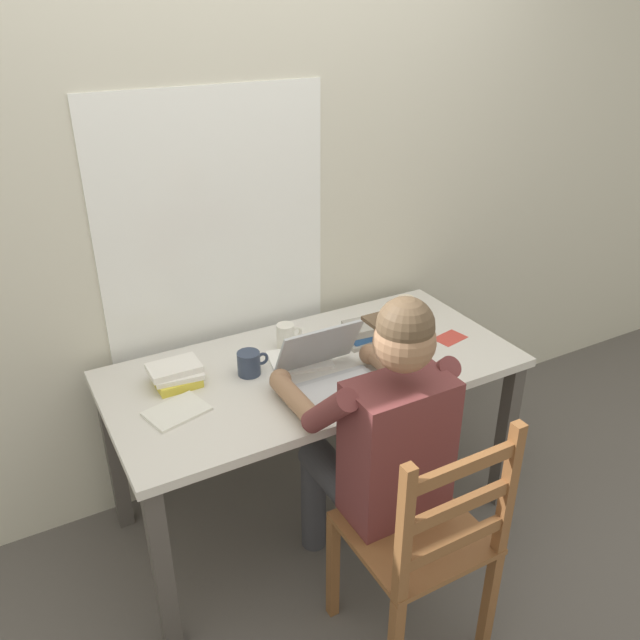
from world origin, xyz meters
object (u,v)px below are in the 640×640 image
(coffee_mug_dark, at_px, (249,363))
(book_stack_side, at_px, (364,333))
(coffee_mug_spare, at_px, (286,336))
(computer_mouse, at_px, (400,378))
(wooden_chair, at_px, (423,543))
(seated_person, at_px, (378,438))
(laptop, at_px, (332,374))
(desk, at_px, (314,385))
(book_stack_main, at_px, (176,374))
(landscape_photo_print, at_px, (450,338))
(coffee_mug_white, at_px, (406,307))

(coffee_mug_dark, relative_size, book_stack_side, 0.72)
(coffee_mug_dark, height_order, coffee_mug_spare, coffee_mug_spare)
(computer_mouse, distance_m, coffee_mug_dark, 0.57)
(wooden_chair, relative_size, book_stack_side, 5.50)
(computer_mouse, height_order, coffee_mug_spare, coffee_mug_spare)
(seated_person, distance_m, coffee_mug_spare, 0.65)
(wooden_chair, distance_m, laptop, 0.66)
(seated_person, relative_size, coffee_mug_dark, 10.10)
(coffee_mug_spare, bearing_deg, computer_mouse, -60.03)
(desk, xyz_separation_m, book_stack_main, (-0.51, 0.13, 0.13))
(laptop, relative_size, coffee_mug_spare, 3.04)
(computer_mouse, height_order, coffee_mug_dark, coffee_mug_dark)
(laptop, distance_m, book_stack_main, 0.57)
(computer_mouse, bearing_deg, landscape_photo_print, 24.60)
(computer_mouse, height_order, book_stack_main, book_stack_main)
(wooden_chair, height_order, book_stack_main, wooden_chair)
(coffee_mug_white, height_order, landscape_photo_print, coffee_mug_white)
(computer_mouse, height_order, coffee_mug_white, coffee_mug_white)
(wooden_chair, distance_m, book_stack_side, 0.91)
(book_stack_main, height_order, landscape_photo_print, book_stack_main)
(computer_mouse, bearing_deg, book_stack_side, 81.25)
(book_stack_main, bearing_deg, computer_mouse, -27.90)
(coffee_mug_spare, bearing_deg, coffee_mug_dark, -150.75)
(coffee_mug_white, relative_size, book_stack_main, 0.57)
(coffee_mug_dark, bearing_deg, coffee_mug_white, 7.65)
(coffee_mug_dark, xyz_separation_m, book_stack_main, (-0.26, 0.07, -0.01))
(coffee_mug_white, xyz_separation_m, coffee_mug_spare, (-0.59, 0.01, 0.00))
(coffee_mug_white, bearing_deg, book_stack_side, -160.87)
(computer_mouse, bearing_deg, coffee_mug_spare, 119.97)
(desk, height_order, seated_person, seated_person)
(book_stack_side, bearing_deg, coffee_mug_dark, -178.95)
(desk, relative_size, seated_person, 1.26)
(coffee_mug_white, distance_m, book_stack_main, 1.06)
(landscape_photo_print, bearing_deg, desk, 160.64)
(wooden_chair, xyz_separation_m, laptop, (-0.01, 0.58, 0.32))
(coffee_mug_white, distance_m, landscape_photo_print, 0.26)
(desk, distance_m, coffee_mug_dark, 0.29)
(coffee_mug_white, distance_m, coffee_mug_spare, 0.59)
(book_stack_main, relative_size, landscape_photo_print, 1.53)
(coffee_mug_white, bearing_deg, wooden_chair, -121.66)
(wooden_chair, bearing_deg, desk, 89.71)
(book_stack_side, bearing_deg, coffee_mug_white, 19.13)
(wooden_chair, xyz_separation_m, book_stack_side, (0.28, 0.81, 0.31))
(book_stack_main, height_order, book_stack_side, book_stack_side)
(wooden_chair, bearing_deg, coffee_mug_white, 58.34)
(laptop, xyz_separation_m, book_stack_main, (-0.50, 0.29, -0.01))
(coffee_mug_dark, distance_m, landscape_photo_print, 0.86)
(wooden_chair, height_order, book_stack_side, wooden_chair)
(desk, distance_m, computer_mouse, 0.36)
(book_stack_main, bearing_deg, coffee_mug_spare, 6.31)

